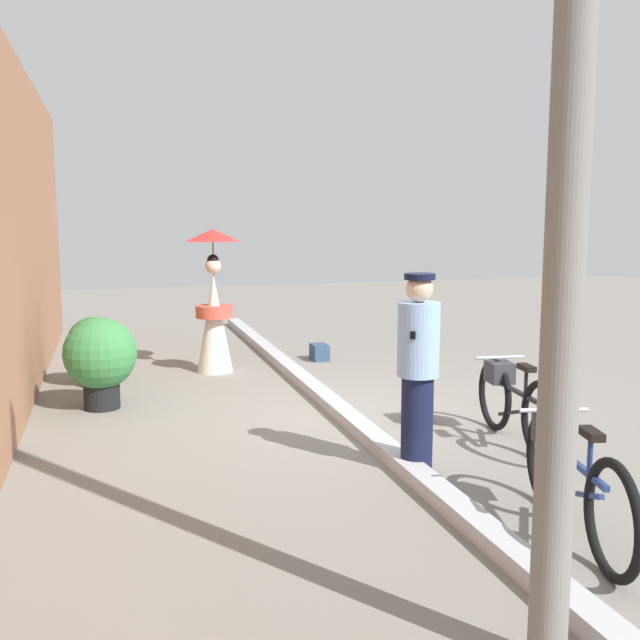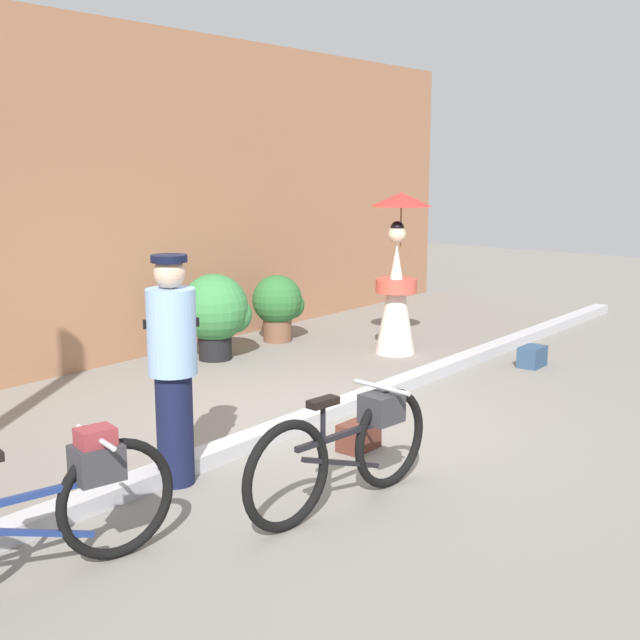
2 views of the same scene
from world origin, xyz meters
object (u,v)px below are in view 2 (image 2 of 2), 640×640
object	(u,v)px
bicycle_near_officer	(348,447)
person_with_parasol	(397,277)
potted_plant_by_door	(279,304)
backpack_spare	(533,356)
bicycle_far_side	(38,509)
person_officer	(173,365)
potted_plant_small	(217,311)
backpack_on_pavement	(359,436)

from	to	relation	value
bicycle_near_officer	person_with_parasol	world-z (taller)	person_with_parasol
potted_plant_by_door	backpack_spare	bearing A→B (deg)	-76.21
potted_plant_by_door	backpack_spare	world-z (taller)	potted_plant_by_door
bicycle_far_side	person_officer	size ratio (longest dim) A/B	1.07
bicycle_far_side	potted_plant_small	bearing A→B (deg)	35.21
potted_plant_small	backpack_spare	size ratio (longest dim) A/B	3.00
person_officer	backpack_on_pavement	size ratio (longest dim) A/B	4.82
person_officer	potted_plant_by_door	size ratio (longest dim) A/B	1.91
bicycle_far_side	backpack_spare	distance (m)	6.16
potted_plant_small	person_with_parasol	bearing A→B (deg)	-42.52
person_officer	potted_plant_by_door	bearing A→B (deg)	32.76
person_with_parasol	potted_plant_by_door	bearing A→B (deg)	104.09
backpack_spare	bicycle_near_officer	bearing A→B (deg)	-171.70
person_with_parasol	potted_plant_small	bearing A→B (deg)	137.48
bicycle_near_officer	potted_plant_small	world-z (taller)	potted_plant_small
potted_plant_by_door	potted_plant_small	distance (m)	1.19
person_officer	backpack_spare	size ratio (longest dim) A/B	4.89
bicycle_near_officer	potted_plant_small	distance (m)	4.34
potted_plant_by_door	backpack_spare	size ratio (longest dim) A/B	2.56
backpack_spare	potted_plant_small	bearing A→B (deg)	122.84
potted_plant_small	backpack_spare	bearing A→B (deg)	-57.16
person_officer	potted_plant_by_door	world-z (taller)	person_officer
backpack_on_pavement	bicycle_far_side	bearing A→B (deg)	177.50
person_officer	potted_plant_small	size ratio (longest dim) A/B	1.63
bicycle_near_officer	potted_plant_by_door	size ratio (longest dim) A/B	1.97
potted_plant_by_door	backpack_on_pavement	size ratio (longest dim) A/B	2.53
potted_plant_small	backpack_on_pavement	size ratio (longest dim) A/B	2.96
person_with_parasol	potted_plant_small	size ratio (longest dim) A/B	1.91
bicycle_far_side	potted_plant_small	xyz separation A→B (m)	(4.20, 2.97, 0.14)
bicycle_far_side	potted_plant_small	size ratio (longest dim) A/B	1.74
potted_plant_small	potted_plant_by_door	bearing A→B (deg)	4.58
person_officer	person_with_parasol	world-z (taller)	person_with_parasol
potted_plant_small	backpack_on_pavement	distance (m)	3.44
bicycle_near_officer	backpack_spare	size ratio (longest dim) A/B	5.05
backpack_on_pavement	potted_plant_by_door	bearing A→B (deg)	50.44
person_officer	bicycle_far_side	bearing A→B (deg)	-160.66
bicycle_far_side	person_officer	distance (m)	1.54
backpack_on_pavement	person_officer	bearing A→B (deg)	156.12
person_with_parasol	potted_plant_small	distance (m)	2.16
bicycle_near_officer	backpack_on_pavement	world-z (taller)	bicycle_near_officer
person_with_parasol	potted_plant_by_door	distance (m)	1.64
potted_plant_by_door	bicycle_far_side	bearing A→B (deg)	-150.40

